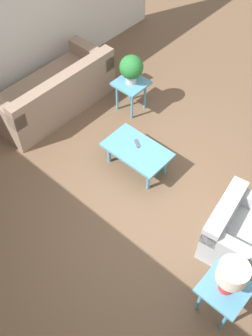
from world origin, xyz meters
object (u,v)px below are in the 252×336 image
Objects in this scene: potted_plant at (131,68)px; side_table_lamp at (224,291)px; side_table_plant at (131,87)px; coffee_table at (137,151)px; armchair at (241,233)px; sofa at (54,93)px; table_lamp at (232,275)px.

side_table_lamp is at bearing 147.60° from potted_plant.
potted_plant is (0.00, 0.00, 0.37)m from side_table_plant.
coffee_table is 1.30m from side_table_plant.
side_table_lamp is (-2.06, 0.97, 0.11)m from coffee_table.
side_table_lamp is (-0.26, 0.85, 0.17)m from armchair.
table_lamp reaches higher than sofa.
armchair is at bearing 159.02° from side_table_plant.
table_lamp is at bearing -171.53° from armchair.
armchair is 1.06m from table_lamp.
coffee_table is 1.72× the size of side_table_plant.
table_lamp is at bearing 147.60° from side_table_plant.
side_table_plant is at bearing -32.40° from side_table_lamp.
sofa is at bearing 78.05° from armchair.
side_table_lamp is 3.55m from potted_plant.
potted_plant is (-0.96, -0.83, 0.52)m from sofa.
table_lamp is at bearing 75.14° from sofa.
table_lamp is (-0.26, 0.85, 0.58)m from armchair.
side_table_plant is 0.37m from potted_plant.
coffee_table is 2.34m from table_lamp.
sofa reaches higher than side_table_lamp.
potted_plant reaches higher than coffee_table.
coffee_table is at bearing 87.67° from sofa.
sofa reaches higher than side_table_plant.
potted_plant reaches higher than sofa.
coffee_table is (1.80, -0.13, 0.07)m from armchair.
armchair is at bearing 86.92° from sofa.
sofa is 4.12m from table_lamp.
side_table_lamp is (-3.94, 1.06, 0.14)m from sofa.
coffee_table is (-1.88, 0.08, 0.04)m from sofa.
armchair reaches higher than side_table_plant.
potted_plant is at bearing 131.07° from sofa.
table_lamp reaches higher than coffee_table.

